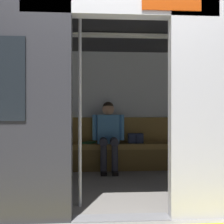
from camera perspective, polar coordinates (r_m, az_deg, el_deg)
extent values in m
plane|color=gray|center=(2.92, 1.79, -20.25)|extent=(60.00, 60.00, 0.00)
cube|color=silver|center=(2.96, 19.97, 0.89)|extent=(0.93, 0.12, 2.11)
cube|color=black|center=(2.96, 20.05, 5.80)|extent=(0.51, 0.02, 0.55)
cube|color=silver|center=(2.91, 1.80, 20.13)|extent=(1.85, 0.16, 0.20)
cube|color=#BF3F0C|center=(2.91, 11.69, 20.14)|extent=(0.56, 0.02, 0.12)
cube|color=black|center=(4.21, -0.09, 16.09)|extent=(6.40, 2.78, 0.12)
cube|color=gray|center=(4.17, -0.09, -13.94)|extent=(6.08, 2.62, 0.01)
cube|color=silver|center=(5.35, -1.05, 0.55)|extent=(6.08, 0.10, 2.11)
cube|color=olive|center=(5.30, -1.02, -3.49)|extent=(3.52, 0.06, 0.45)
cube|color=white|center=(4.18, -0.09, 14.90)|extent=(4.48, 0.16, 0.03)
cube|color=gray|center=(2.92, 1.79, -20.14)|extent=(0.93, 0.19, 0.01)
cube|color=olive|center=(5.11, -0.88, -6.67)|extent=(2.48, 0.44, 0.09)
cube|color=brown|center=(4.94, -0.76, -9.58)|extent=(2.48, 0.04, 0.37)
cube|color=#4C8CC6|center=(5.06, -0.75, -3.38)|extent=(0.38, 0.23, 0.50)
sphere|color=tan|center=(5.05, -0.75, 0.53)|extent=(0.21, 0.21, 0.21)
sphere|color=black|center=(5.06, -0.75, 0.94)|extent=(0.19, 0.19, 0.19)
cylinder|color=#4C8CC6|center=(5.04, 1.94, -3.05)|extent=(0.08, 0.08, 0.44)
cylinder|color=#4C8CC6|center=(5.03, -3.41, -3.06)|extent=(0.08, 0.08, 0.44)
cylinder|color=#2D2D38|center=(4.88, 0.41, -5.86)|extent=(0.14, 0.40, 0.14)
cylinder|color=#2D2D38|center=(4.88, -1.72, -5.87)|extent=(0.14, 0.40, 0.14)
cylinder|color=#2D2D38|center=(4.72, 0.55, -9.24)|extent=(0.10, 0.10, 0.42)
cylinder|color=#2D2D38|center=(4.71, -1.66, -9.26)|extent=(0.10, 0.10, 0.42)
cube|color=black|center=(4.71, 0.59, -11.97)|extent=(0.10, 0.22, 0.06)
cube|color=black|center=(4.70, -1.65, -11.99)|extent=(0.10, 0.22, 0.06)
cube|color=#262D4C|center=(5.12, 4.67, -5.19)|extent=(0.26, 0.14, 0.17)
cube|color=#1A2035|center=(5.04, 4.80, -5.36)|extent=(0.02, 0.01, 0.14)
cube|color=#33723F|center=(5.08, -4.58, -6.03)|extent=(0.24, 0.27, 0.03)
cylinder|color=silver|center=(3.09, -6.35, 0.68)|extent=(0.04, 0.04, 2.09)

